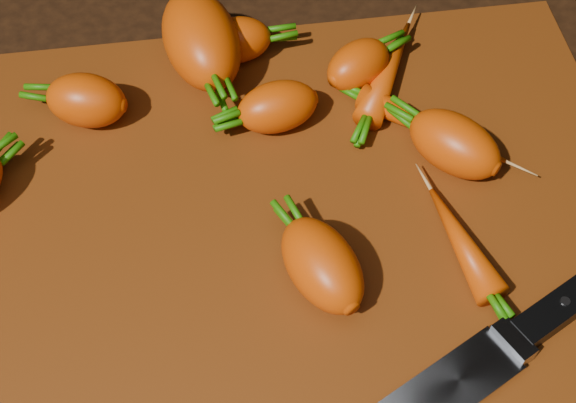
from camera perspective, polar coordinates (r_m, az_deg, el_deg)
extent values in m
cube|color=black|center=(0.56, 0.14, -2.87)|extent=(2.00, 2.00, 0.01)
cube|color=#662B09|center=(0.56, 0.14, -2.26)|extent=(0.50, 0.40, 0.01)
ellipsoid|color=#D94809|center=(0.61, -14.16, 6.98)|extent=(0.07, 0.06, 0.04)
ellipsoid|color=#D94809|center=(0.63, -6.19, 11.38)|extent=(0.07, 0.11, 0.06)
ellipsoid|color=#D94809|center=(0.51, 2.44, -4.54)|extent=(0.07, 0.08, 0.04)
ellipsoid|color=#D94809|center=(0.59, -0.76, 6.75)|extent=(0.07, 0.05, 0.04)
ellipsoid|color=#D94809|center=(0.65, -3.71, 11.38)|extent=(0.06, 0.04, 0.04)
ellipsoid|color=#D94809|center=(0.58, 11.75, 4.03)|extent=(0.08, 0.08, 0.04)
ellipsoid|color=#D94809|center=(0.63, 7.18, 9.28)|extent=(0.07, 0.11, 0.02)
ellipsoid|color=#D94809|center=(0.60, 10.16, 5.19)|extent=(0.10, 0.09, 0.02)
ellipsoid|color=#D94809|center=(0.54, 12.20, -2.76)|extent=(0.04, 0.09, 0.02)
ellipsoid|color=#D94809|center=(0.63, 5.02, 9.66)|extent=(0.07, 0.06, 0.04)
cube|color=black|center=(0.50, 12.86, -11.77)|extent=(0.10, 0.07, 0.02)
cylinder|color=#B2B2B7|center=(0.49, 11.63, -12.45)|extent=(0.01, 0.01, 0.00)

